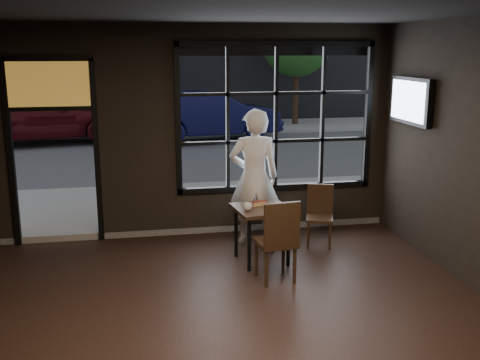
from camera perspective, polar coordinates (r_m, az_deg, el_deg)
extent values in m
cube|color=black|center=(5.70, 0.07, -16.76)|extent=(6.00, 7.00, 0.02)
cube|color=black|center=(4.95, 0.08, 17.51)|extent=(6.00, 7.00, 0.02)
cube|color=black|center=(8.68, 3.66, 6.36)|extent=(3.06, 0.12, 2.28)
cube|color=orange|center=(8.45, -18.85, 9.24)|extent=(1.20, 0.06, 0.70)
cube|color=#545456|center=(29.01, -8.72, 7.50)|extent=(60.00, 41.00, 0.04)
cube|color=black|center=(7.63, 2.22, -5.54)|extent=(0.80, 0.80, 0.77)
cube|color=black|center=(7.00, 3.62, -6.06)|extent=(0.51, 0.51, 1.06)
cube|color=black|center=(8.29, 8.09, -3.68)|extent=(0.49, 0.49, 0.89)
imported|color=white|center=(8.19, 1.44, 0.29)|extent=(0.75, 0.52, 2.01)
imported|color=silver|center=(7.37, 0.80, -2.73)|extent=(0.15, 0.15, 0.10)
cube|color=black|center=(8.38, 16.96, 7.71)|extent=(0.13, 1.13, 0.66)
imported|color=#0E0E36|center=(17.41, -3.14, 6.62)|extent=(4.59, 2.32, 1.44)
imported|color=#470C10|center=(17.89, -19.59, 6.39)|extent=(5.11, 2.78, 1.65)
cylinder|color=#332114|center=(19.87, -11.80, 8.28)|extent=(0.22, 0.22, 2.39)
sphere|color=#2B6322|center=(19.80, -12.08, 13.90)|extent=(2.61, 2.61, 2.61)
cylinder|color=#332114|center=(20.81, 5.65, 8.63)|extent=(0.21, 0.21, 2.33)
sphere|color=#3B6726|center=(20.74, 5.78, 13.88)|extent=(2.55, 2.55, 2.55)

